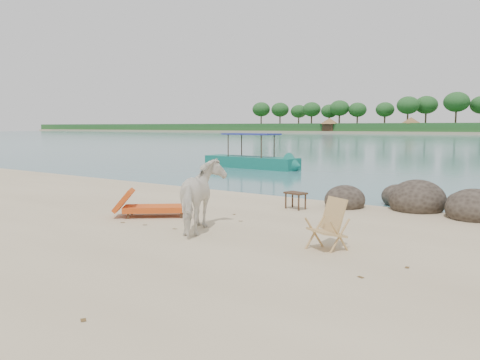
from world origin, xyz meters
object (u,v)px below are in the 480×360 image
object	(u,v)px
deck_chair	(327,226)
cow	(203,197)
side_table	(296,202)
boat_near	(251,139)
lounge_chair	(156,206)
boulders	(440,205)

from	to	relation	value
deck_chair	cow	bearing A→B (deg)	-148.94
cow	side_table	distance (m)	3.43
cow	boat_near	size ratio (longest dim) A/B	0.28
deck_chair	lounge_chair	bearing A→B (deg)	-156.88
side_table	lounge_chair	distance (m)	3.62
side_table	deck_chair	distance (m)	4.05
boulders	boat_near	bearing A→B (deg)	143.69
cow	boat_near	xyz separation A→B (m)	(-8.02, 13.58, 0.77)
boat_near	lounge_chair	bearing A→B (deg)	-62.53
lounge_chair	deck_chair	distance (m)	4.68
boulders	side_table	bearing A→B (deg)	-151.49
cow	boat_near	bearing A→B (deg)	-89.38
boulders	cow	distance (m)	6.22
boulders	lounge_chair	bearing A→B (deg)	-140.07
cow	deck_chair	xyz separation A→B (m)	(2.71, 0.13, -0.29)
lounge_chair	deck_chair	bearing A→B (deg)	-44.67
lounge_chair	boulders	bearing A→B (deg)	0.43
cow	lounge_chair	distance (m)	2.07
boulders	cow	world-z (taller)	cow
boulders	cow	bearing A→B (deg)	-124.39
side_table	deck_chair	size ratio (longest dim) A/B	0.62
side_table	lounge_chair	size ratio (longest dim) A/B	0.29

